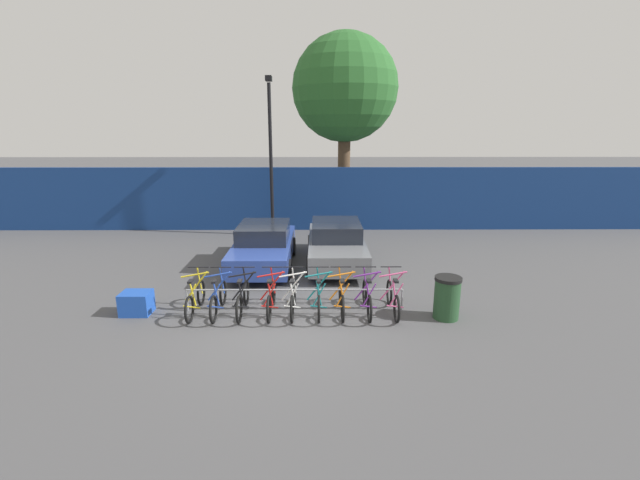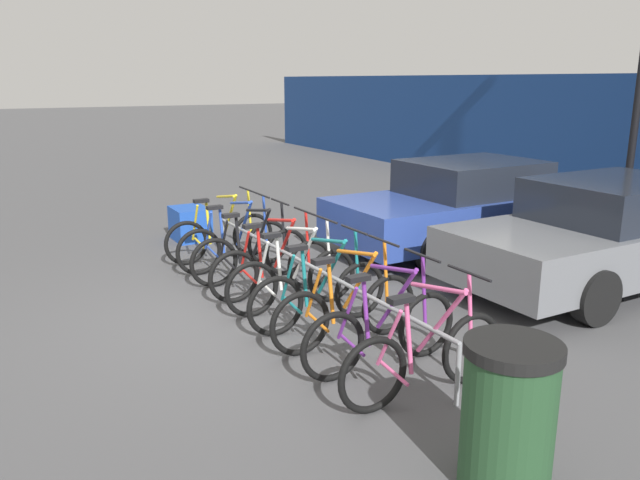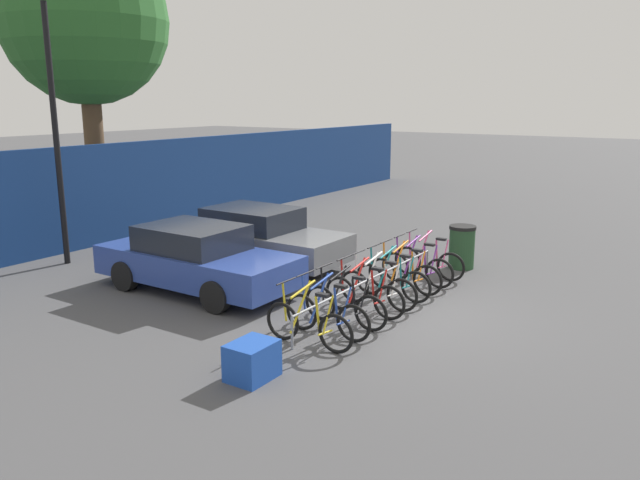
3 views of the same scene
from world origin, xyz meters
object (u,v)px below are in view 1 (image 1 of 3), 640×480
Objects in this scene: car_grey at (336,243)px; bicycle_blue at (218,299)px; bicycle_black at (243,299)px; cargo_crate at (136,303)px; tree_behind_hoarding at (345,89)px; bicycle_teal at (319,299)px; bicycle_orange at (341,298)px; trash_bin at (447,298)px; car_blue at (264,246)px; bicycle_red at (271,299)px; lamp_post at (271,150)px; bicycle_yellow at (195,299)px; bicycle_pink at (393,298)px; bicycle_purple at (367,298)px; bike_rack at (295,292)px; bicycle_white at (293,299)px.

bicycle_blue is at bearing -127.12° from car_grey.
cargo_crate is (-2.59, -0.00, -0.10)m from bicycle_black.
tree_behind_hoarding reaches higher than bicycle_blue.
bicycle_blue is 2.44× the size of cargo_crate.
bicycle_teal is at bearing -3.96° from bicycle_black.
trash_bin is at bearing -4.44° from bicycle_orange.
car_blue is 0.52× the size of tree_behind_hoarding.
lamp_post is at bearing 96.44° from bicycle_red.
tree_behind_hoarding is (4.25, 10.77, 5.74)m from bicycle_yellow.
bicycle_yellow and bicycle_pink have the same top height.
cargo_crate is (-2.53, -7.97, -3.27)m from lamp_post.
lamp_post reaches higher than bicycle_purple.
bicycle_yellow reaches higher than trash_bin.
bicycle_black is 1.00× the size of bicycle_pink.
car_blue reaches higher than bicycle_teal.
bicycle_red is 1.00× the size of bicycle_orange.
tree_behind_hoarding is (1.84, 10.62, 5.61)m from bike_rack.
car_grey is (1.19, 3.87, 0.19)m from bike_rack.
bicycle_orange is 0.37× the size of car_grey.
car_blue is at bearing 116.28° from bicycle_teal.
bicycle_black is 0.39× the size of car_blue.
cargo_crate is at bearing -125.80° from car_blue.
car_blue is at bearing 108.24° from bike_rack.
bicycle_purple is at bearing 0.72° from bicycle_yellow.
bicycle_teal reaches higher than cargo_crate.
bicycle_blue and bicycle_orange have the same top height.
lamp_post is 8.98m from cargo_crate.
bicycle_teal is at bearing -96.60° from tree_behind_hoarding.
lamp_post is at bearing 99.53° from bike_rack.
car_grey is 5.48m from lamp_post.
cargo_crate is at bearing -178.95° from bicycle_red.
bicycle_teal is (3.00, 0.00, 0.00)m from bicycle_yellow.
car_grey is at bearing -57.61° from lamp_post.
bicycle_pink is (4.81, 0.00, 0.00)m from bicycle_yellow.
bicycle_pink is 0.27× the size of lamp_post.
bicycle_black is at bearing -173.25° from bike_rack.
tree_behind_hoarding is at bearing 99.14° from trash_bin.
bicycle_teal is 1.81m from bicycle_pink.
bicycle_red is 0.39× the size of car_blue.
bicycle_black and bicycle_orange have the same top height.
lamp_post is 6.19× the size of trash_bin.
bicycle_white is at bearing -101.03° from bike_rack.
bicycle_red and bicycle_white have the same top height.
bicycle_red is at bearing -3.96° from bicycle_black.
lamp_post reaches higher than cargo_crate.
bicycle_purple is at bearing -4.79° from bike_rack.
lamp_post reaches higher than car_grey.
car_grey is at bearing 72.85° from bike_rack.
car_grey is 0.72× the size of lamp_post.
bicycle_yellow is at bearing -178.03° from bicycle_blue.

